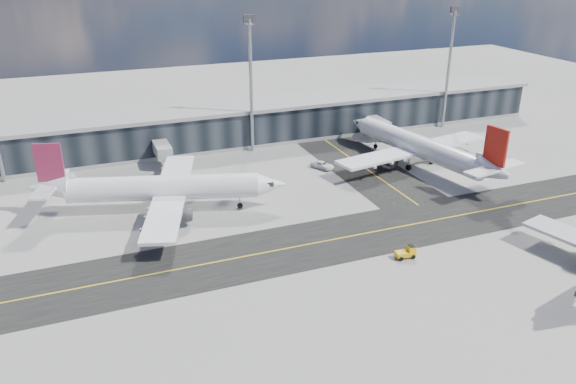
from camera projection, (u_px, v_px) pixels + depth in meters
name	position (u px, v px, depth m)	size (l,w,h in m)	color
ground	(353.00, 250.00, 83.22)	(300.00, 300.00, 0.00)	gray
taxiway_lanes	(344.00, 216.00, 93.69)	(180.00, 63.00, 0.03)	black
terminal_concourse	(243.00, 124.00, 128.54)	(152.00, 19.80, 8.80)	black
floodlight_masts	(251.00, 80.00, 118.01)	(102.50, 0.70, 28.90)	gray
airliner_af	(160.00, 188.00, 94.11)	(41.59, 35.84, 12.54)	white
airliner_redtail	(420.00, 147.00, 113.38)	(37.01, 43.16, 12.83)	white
baggage_tug	(407.00, 252.00, 80.86)	(3.01, 1.72, 1.82)	yellow
service_van	(323.00, 165.00, 113.88)	(2.30, 4.98, 1.38)	white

